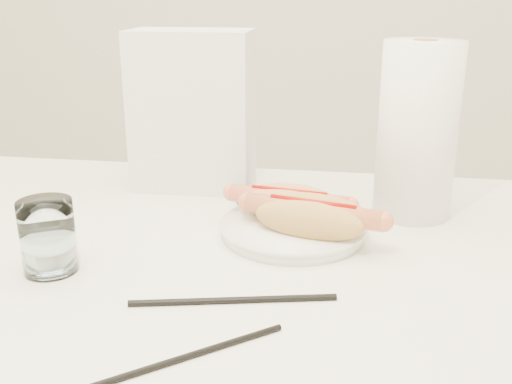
# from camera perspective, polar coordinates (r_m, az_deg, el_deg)

# --- Properties ---
(table) EXTENTS (1.20, 0.80, 0.75)m
(table) POSITION_cam_1_polar(r_m,az_deg,el_deg) (0.83, -5.69, -9.50)
(table) COLOR white
(table) RESTS_ON ground
(plate) EXTENTS (0.23, 0.23, 0.02)m
(plate) POSITION_cam_1_polar(r_m,az_deg,el_deg) (0.86, 3.53, -3.66)
(plate) COLOR white
(plate) RESTS_ON table
(hotdog_left) EXTENTS (0.18, 0.09, 0.05)m
(hotdog_left) POSITION_cam_1_polar(r_m,az_deg,el_deg) (0.87, 3.13, -1.12)
(hotdog_left) COLOR #E1955A
(hotdog_left) RESTS_ON plate
(hotdog_right) EXTENTS (0.19, 0.11, 0.05)m
(hotdog_right) POSITION_cam_1_polar(r_m,az_deg,el_deg) (0.82, 5.36, -2.37)
(hotdog_right) COLOR tan
(hotdog_right) RESTS_ON plate
(water_glass) EXTENTS (0.07, 0.07, 0.09)m
(water_glass) POSITION_cam_1_polar(r_m,az_deg,el_deg) (0.78, -19.11, -4.00)
(water_glass) COLOR white
(water_glass) RESTS_ON table
(chopstick_near) EXTENTS (0.16, 0.13, 0.01)m
(chopstick_near) POSITION_cam_1_polar(r_m,az_deg,el_deg) (0.60, -6.26, -15.14)
(chopstick_near) COLOR black
(chopstick_near) RESTS_ON table
(chopstick_far) EXTENTS (0.23, 0.06, 0.01)m
(chopstick_far) POSITION_cam_1_polar(r_m,az_deg,el_deg) (0.68, -2.17, -10.19)
(chopstick_far) COLOR black
(chopstick_far) RESTS_ON table
(napkin_box) EXTENTS (0.20, 0.11, 0.27)m
(napkin_box) POSITION_cam_1_polar(r_m,az_deg,el_deg) (1.04, -6.01, 7.64)
(napkin_box) COLOR white
(napkin_box) RESTS_ON table
(navy_napkin) EXTENTS (0.17, 0.17, 0.01)m
(navy_napkin) POSITION_cam_1_polar(r_m,az_deg,el_deg) (0.98, 2.12, -0.94)
(navy_napkin) COLOR #121C3A
(navy_napkin) RESTS_ON table
(paper_towel_roll) EXTENTS (0.14, 0.14, 0.26)m
(paper_towel_roll) POSITION_cam_1_polar(r_m,az_deg,el_deg) (0.93, 15.03, 5.61)
(paper_towel_roll) COLOR white
(paper_towel_roll) RESTS_ON table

